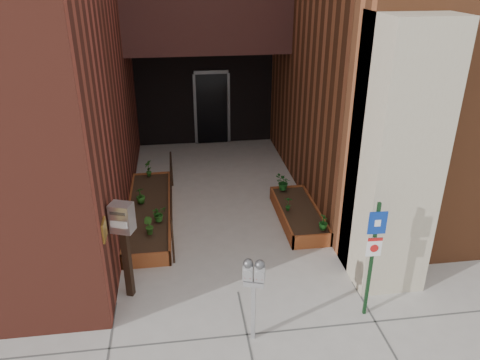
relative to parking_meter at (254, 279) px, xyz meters
name	(u,v)px	position (x,y,z in m)	size (l,w,h in m)	color
ground	(238,292)	(-0.08, 1.07, -1.07)	(80.00, 80.00, 0.00)	#9E9991
planter_left	(150,214)	(-1.63, 3.77, -0.93)	(0.90, 3.60, 0.30)	brown
planter_right	(298,215)	(1.52, 3.27, -0.93)	(0.80, 2.20, 0.30)	brown
handrail	(171,187)	(-1.13, 3.72, -0.32)	(0.04, 3.34, 0.90)	black
parking_meter	(254,279)	(0.00, 0.00, 0.00)	(0.32, 0.20, 1.38)	#A1A1A3
sign_post	(373,249)	(1.82, 0.26, 0.15)	(0.27, 0.07, 1.97)	black
payment_dropbox	(124,231)	(-1.85, 1.26, 0.16)	(0.40, 0.35, 1.70)	black
shrub_left_a	(159,214)	(-1.40, 3.14, -0.61)	(0.29, 0.29, 0.32)	#215819
shrub_left_b	(149,226)	(-1.58, 2.67, -0.60)	(0.19, 0.19, 0.34)	#275618
shrub_left_c	(140,195)	(-1.80, 3.98, -0.59)	(0.20, 0.20, 0.35)	#225317
shrub_left_d	(148,168)	(-1.68, 5.37, -0.56)	(0.22, 0.22, 0.41)	#215718
shrub_right_a	(323,222)	(1.77, 2.37, -0.61)	(0.18, 0.18, 0.32)	#1A5C1B
shrub_right_b	(288,203)	(1.27, 3.20, -0.60)	(0.17, 0.17, 0.32)	#195618
shrub_right_c	(283,183)	(1.38, 4.17, -0.58)	(0.33, 0.33, 0.37)	#19581C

